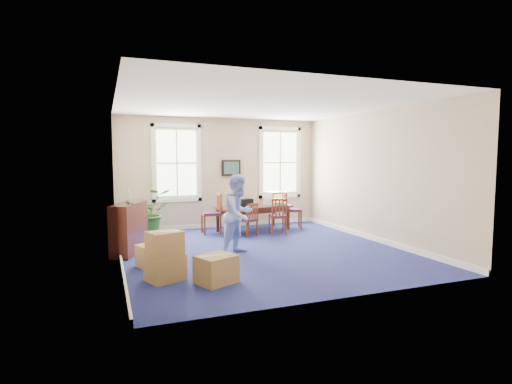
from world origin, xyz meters
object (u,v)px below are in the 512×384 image
object	(u,v)px
man	(239,214)
crt_tv	(273,198)
chair_near_left	(248,220)
conference_table	(254,218)
cardboard_boxes	(177,252)
credenza	(130,228)
potted_plant	(149,212)

from	to	relation	value
man	crt_tv	bearing A→B (deg)	19.79
chair_near_left	conference_table	bearing A→B (deg)	-141.80
cardboard_boxes	credenza	bearing A→B (deg)	106.84
credenza	potted_plant	world-z (taller)	potted_plant
crt_tv	potted_plant	bearing A→B (deg)	156.26
conference_table	chair_near_left	world-z (taller)	chair_near_left
cardboard_boxes	chair_near_left	bearing A→B (deg)	51.39
credenza	crt_tv	bearing A→B (deg)	43.20
credenza	potted_plant	distance (m)	1.94
man	cardboard_boxes	xyz separation A→B (m)	(-1.53, -1.23, -0.41)
chair_near_left	potted_plant	xyz separation A→B (m)	(-2.40, 1.08, 0.18)
conference_table	potted_plant	world-z (taller)	potted_plant
potted_plant	conference_table	bearing A→B (deg)	-7.43
conference_table	potted_plant	xyz separation A→B (m)	(-2.83, 0.37, 0.27)
crt_tv	cardboard_boxes	size ratio (longest dim) A/B	0.29
conference_table	cardboard_boxes	xyz separation A→B (m)	(-2.77, -3.64, 0.08)
conference_table	credenza	xyz separation A→B (m)	(-3.42, -1.48, 0.18)
potted_plant	credenza	bearing A→B (deg)	-107.79
man	chair_near_left	bearing A→B (deg)	31.32
potted_plant	cardboard_boxes	distance (m)	4.02
conference_table	cardboard_boxes	distance (m)	4.57
conference_table	crt_tv	size ratio (longest dim) A/B	4.69
conference_table	potted_plant	bearing A→B (deg)	160.87
chair_near_left	cardboard_boxes	world-z (taller)	chair_near_left
man	cardboard_boxes	bearing A→B (deg)	-174.38
crt_tv	credenza	world-z (taller)	crt_tv
conference_table	chair_near_left	bearing A→B (deg)	-132.66
conference_table	credenza	bearing A→B (deg)	-168.31
conference_table	credenza	distance (m)	3.73
potted_plant	cardboard_boxes	xyz separation A→B (m)	(0.06, -4.01, -0.18)
conference_table	man	size ratio (longest dim) A/B	1.22
crt_tv	potted_plant	world-z (taller)	potted_plant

